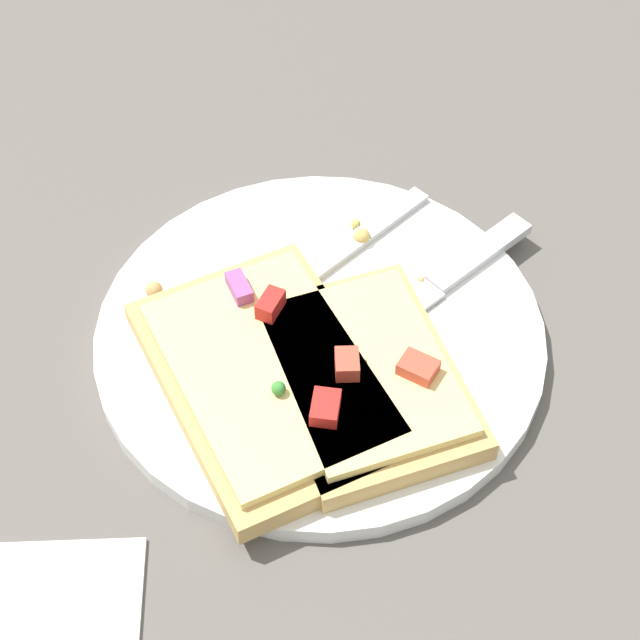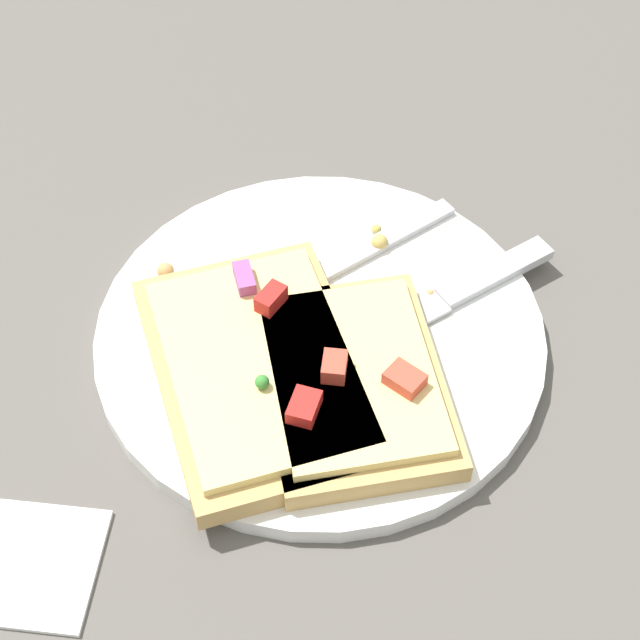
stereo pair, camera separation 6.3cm
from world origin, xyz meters
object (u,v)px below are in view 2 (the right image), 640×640
Objects in this scene: plate at (320,337)px; fork at (306,282)px; pizza_slice_main at (260,369)px; pizza_slice_corner at (353,381)px; knife at (430,307)px.

fork is at bearing 109.84° from plate.
pizza_slice_corner is (0.05, -0.00, -0.00)m from pizza_slice_main.
fork is at bearing -172.24° from pizza_slice_corner.
knife is at bearing 20.77° from plate.
pizza_slice_corner is at bearing -116.87° from pizza_slice_main.
plate is 1.35× the size of pizza_slice_main.
fork is 0.08m from pizza_slice_main.
pizza_slice_main reaches higher than fork.
fork is at bearing -37.33° from pizza_slice_main.
fork is at bearing -47.71° from knife.
pizza_slice_corner is at bearing 18.80° from knife.
pizza_slice_corner is (0.04, -0.08, 0.01)m from fork.
knife reaches higher than fork.
plate is at bearing -61.25° from pizza_slice_main.
pizza_slice_main reaches higher than knife.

